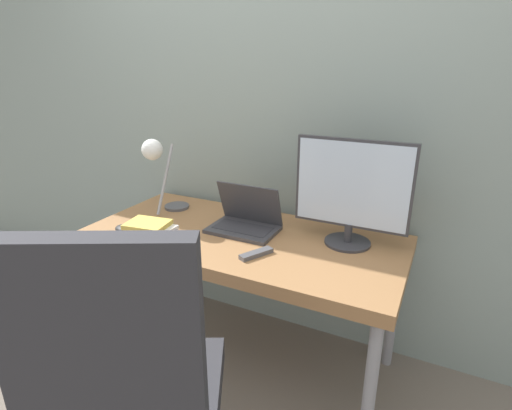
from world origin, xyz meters
The scene contains 10 objects.
ground_plane centered at (0.00, 0.00, 0.00)m, with size 12.00×12.00×0.00m, color #70665B.
wall_back centered at (0.00, 0.78, 1.30)m, with size 8.00×0.05×2.60m.
desk centered at (0.00, 0.36, 0.66)m, with size 1.53×0.72×0.73m.
laptop centered at (-0.02, 0.42, 0.78)m, with size 0.33×0.22×0.23m.
monitor centered at (0.48, 0.49, 0.99)m, with size 0.51×0.21×0.48m.
desk_lamp centered at (-0.51, 0.39, 1.02)m, with size 0.14×0.29×0.42m.
office_chair centered at (0.10, -0.55, 0.63)m, with size 0.68×0.67×1.16m.
book_stack centered at (-0.38, 0.14, 0.77)m, with size 0.26×0.17×0.08m.
tv_remote centered at (0.16, 0.19, 0.74)m, with size 0.11×0.16×0.02m.
game_controller centered at (-0.51, 0.13, 0.75)m, with size 0.15×0.09×0.04m.
Camera 1 is at (0.84, -1.20, 1.52)m, focal length 28.00 mm.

